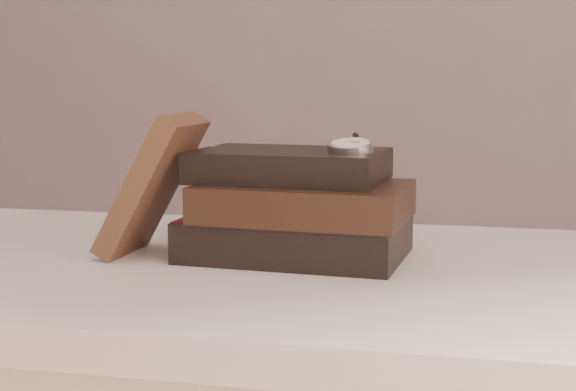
# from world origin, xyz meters

# --- Properties ---
(table) EXTENTS (1.00, 0.60, 0.75)m
(table) POSITION_xyz_m (0.00, 0.35, 0.66)
(table) COLOR silver
(table) RESTS_ON ground
(book_stack) EXTENTS (0.28, 0.20, 0.13)m
(book_stack) POSITION_xyz_m (0.13, 0.39, 0.81)
(book_stack) COLOR black
(book_stack) RESTS_ON table
(journal) EXTENTS (0.12, 0.12, 0.17)m
(journal) POSITION_xyz_m (-0.04, 0.36, 0.84)
(journal) COLOR #3B2316
(journal) RESTS_ON table
(pocket_watch) EXTENTS (0.06, 0.16, 0.02)m
(pocket_watch) POSITION_xyz_m (0.20, 0.37, 0.89)
(pocket_watch) COLOR silver
(pocket_watch) RESTS_ON book_stack
(eyeglasses) EXTENTS (0.12, 0.13, 0.05)m
(eyeglasses) POSITION_xyz_m (0.05, 0.48, 0.82)
(eyeglasses) COLOR silver
(eyeglasses) RESTS_ON book_stack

